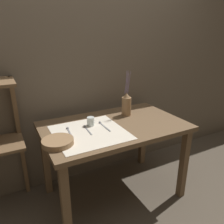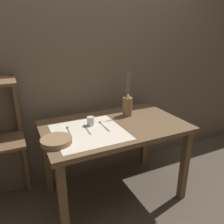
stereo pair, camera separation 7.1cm
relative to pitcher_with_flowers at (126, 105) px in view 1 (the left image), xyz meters
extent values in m
plane|color=brown|center=(-0.22, -0.15, -0.86)|extent=(12.00, 12.00, 0.00)
cube|color=brown|center=(-0.22, 0.35, 0.34)|extent=(7.00, 0.06, 2.40)
cube|color=brown|center=(-0.22, -0.15, -0.13)|extent=(1.25, 0.78, 0.04)
cube|color=brown|center=(-0.78, -0.48, -0.50)|extent=(0.06, 0.06, 0.71)
cube|color=brown|center=(0.35, -0.48, -0.50)|extent=(0.06, 0.06, 0.71)
cube|color=brown|center=(-0.78, 0.18, -0.50)|extent=(0.06, 0.06, 0.71)
cube|color=brown|center=(0.35, 0.18, -0.50)|extent=(0.06, 0.06, 0.71)
cube|color=brown|center=(-0.97, 0.29, -0.27)|extent=(0.04, 0.04, 1.17)
cube|color=beige|center=(-0.47, -0.20, -0.11)|extent=(0.57, 0.56, 0.00)
cylinder|color=olive|center=(0.00, 0.00, -0.02)|extent=(0.09, 0.09, 0.18)
cone|color=olive|center=(0.00, 0.00, 0.10)|extent=(0.07, 0.07, 0.05)
cylinder|color=slate|center=(-0.01, -0.01, 0.23)|extent=(0.05, 0.02, 0.21)
cylinder|color=slate|center=(0.01, -0.01, 0.22)|extent=(0.03, 0.05, 0.19)
cylinder|color=slate|center=(-0.01, 0.00, 0.19)|extent=(0.01, 0.01, 0.15)
cylinder|color=slate|center=(0.00, -0.01, 0.21)|extent=(0.03, 0.01, 0.19)
cylinder|color=slate|center=(0.02, -0.02, 0.23)|extent=(0.01, 0.05, 0.21)
cylinder|color=slate|center=(0.00, -0.01, 0.22)|extent=(0.01, 0.03, 0.21)
cylinder|color=#8E6B47|center=(-0.75, -0.28, -0.09)|extent=(0.23, 0.23, 0.04)
cylinder|color=silver|center=(-0.41, -0.08, -0.07)|extent=(0.06, 0.06, 0.08)
cube|color=gray|center=(-0.62, -0.16, -0.10)|extent=(0.03, 0.21, 0.00)
sphere|color=gray|center=(-0.61, -0.05, -0.10)|extent=(0.02, 0.02, 0.02)
cube|color=gray|center=(-0.47, -0.16, -0.10)|extent=(0.03, 0.21, 0.00)
cube|color=gray|center=(-0.32, -0.17, -0.10)|extent=(0.01, 0.21, 0.00)
sphere|color=gray|center=(-0.32, -0.07, -0.10)|extent=(0.02, 0.02, 0.02)
camera|label=1|loc=(-1.07, -1.72, 0.66)|focal=35.00mm
camera|label=2|loc=(-1.00, -1.75, 0.66)|focal=35.00mm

